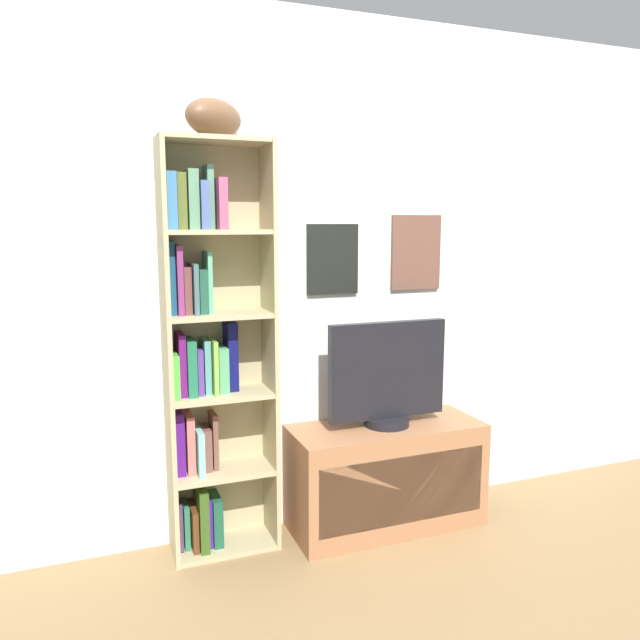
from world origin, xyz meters
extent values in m
cube|color=silver|center=(0.00, 1.13, 1.23)|extent=(4.80, 0.06, 2.46)
cube|color=black|center=(-0.07, 1.09, 1.32)|extent=(0.26, 0.02, 0.34)
cube|color=#C3BC88|center=(-0.07, 1.09, 1.32)|extent=(0.21, 0.01, 0.29)
cube|color=brown|center=(0.39, 1.09, 1.34)|extent=(0.28, 0.02, 0.38)
cube|color=#98A8B5|center=(0.39, 1.09, 1.34)|extent=(0.23, 0.01, 0.33)
cube|color=tan|center=(-0.88, 0.98, 0.92)|extent=(0.02, 0.24, 1.85)
cube|color=tan|center=(-0.43, 0.98, 0.92)|extent=(0.02, 0.24, 1.85)
cube|color=tan|center=(-0.65, 1.10, 0.92)|extent=(0.48, 0.01, 1.85)
cube|color=tan|center=(-0.65, 0.98, 0.01)|extent=(0.44, 0.23, 0.02)
cube|color=tan|center=(-0.65, 0.98, 0.37)|extent=(0.44, 0.23, 0.02)
cube|color=tan|center=(-0.65, 0.98, 0.73)|extent=(0.44, 0.23, 0.02)
cube|color=tan|center=(-0.65, 0.98, 1.09)|extent=(0.44, 0.23, 0.02)
cube|color=tan|center=(-0.65, 0.98, 1.45)|extent=(0.44, 0.23, 0.02)
cube|color=tan|center=(-0.65, 0.98, 1.84)|extent=(0.44, 0.23, 0.02)
cube|color=#463352|center=(-0.86, 1.02, 0.13)|extent=(0.02, 0.13, 0.23)
cube|color=#2C7854|center=(-0.83, 1.03, 0.12)|extent=(0.02, 0.13, 0.21)
cube|color=#5A3017|center=(-0.79, 1.00, 0.12)|extent=(0.03, 0.17, 0.20)
cube|color=#33511A|center=(-0.76, 0.99, 0.16)|extent=(0.04, 0.19, 0.29)
cube|color=#3D1D8E|center=(-0.72, 1.02, 0.13)|extent=(0.02, 0.15, 0.23)
cube|color=#1A5038|center=(-0.69, 1.01, 0.13)|extent=(0.04, 0.16, 0.23)
cube|color=#4A157B|center=(-0.85, 1.02, 0.52)|extent=(0.04, 0.14, 0.29)
cube|color=#C16761|center=(-0.80, 1.02, 0.52)|extent=(0.04, 0.15, 0.27)
cube|color=#78C5BD|center=(-0.76, 0.99, 0.48)|extent=(0.03, 0.19, 0.20)
cube|color=brown|center=(-0.72, 1.02, 0.48)|extent=(0.04, 0.13, 0.19)
cube|color=brown|center=(-0.69, 1.03, 0.51)|extent=(0.02, 0.12, 0.26)
cube|color=green|center=(-0.85, 1.00, 0.84)|extent=(0.03, 0.18, 0.19)
cube|color=#68156F|center=(-0.82, 1.02, 0.88)|extent=(0.03, 0.15, 0.27)
cube|color=#1E6847|center=(-0.78, 1.01, 0.87)|extent=(0.04, 0.16, 0.25)
cube|color=#52348C|center=(-0.75, 1.02, 0.84)|extent=(0.03, 0.14, 0.20)
cube|color=teal|center=(-0.71, 1.02, 0.86)|extent=(0.03, 0.14, 0.24)
cube|color=#7AB241|center=(-0.68, 1.00, 0.86)|extent=(0.02, 0.18, 0.24)
cube|color=#529F6A|center=(-0.64, 1.02, 0.84)|extent=(0.04, 0.15, 0.20)
cube|color=#0E1050|center=(-0.60, 1.03, 0.90)|extent=(0.04, 0.13, 0.31)
cube|color=navy|center=(-0.85, 1.02, 1.26)|extent=(0.03, 0.14, 0.31)
cube|color=#7B2E69|center=(-0.82, 1.01, 1.25)|extent=(0.02, 0.16, 0.30)
cube|color=brown|center=(-0.79, 1.02, 1.20)|extent=(0.03, 0.15, 0.20)
cube|color=#3C6064|center=(-0.76, 1.00, 1.21)|extent=(0.02, 0.18, 0.22)
cube|color=#204F3C|center=(-0.72, 1.01, 1.20)|extent=(0.04, 0.15, 0.19)
cube|color=#5AA983|center=(-0.69, 1.02, 1.24)|extent=(0.02, 0.14, 0.27)
cube|color=teal|center=(-0.85, 0.99, 1.58)|extent=(0.04, 0.19, 0.23)
cube|color=#535E25|center=(-0.80, 1.01, 1.58)|extent=(0.04, 0.17, 0.23)
cube|color=#578962|center=(-0.76, 1.00, 1.59)|extent=(0.04, 0.17, 0.25)
cube|color=#475C95|center=(-0.71, 0.99, 1.57)|extent=(0.03, 0.19, 0.20)
cube|color=#5A9174|center=(-0.68, 1.03, 1.60)|extent=(0.03, 0.12, 0.27)
cube|color=#AA496D|center=(-0.64, 1.00, 1.57)|extent=(0.04, 0.18, 0.22)
ellipsoid|color=brown|center=(-0.65, 0.98, 1.92)|extent=(0.33, 0.30, 0.16)
cube|color=#9C6743|center=(0.14, 0.91, 0.26)|extent=(0.95, 0.38, 0.52)
cube|color=brown|center=(0.14, 0.72, 0.26)|extent=(0.85, 0.01, 0.33)
cylinder|color=black|center=(0.14, 0.91, 0.54)|extent=(0.22, 0.22, 0.04)
cube|color=black|center=(0.14, 0.91, 0.79)|extent=(0.60, 0.04, 0.47)
cube|color=white|center=(0.14, 0.90, 0.79)|extent=(0.56, 0.01, 0.43)
camera|label=1|loc=(-1.19, -1.66, 1.49)|focal=34.41mm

